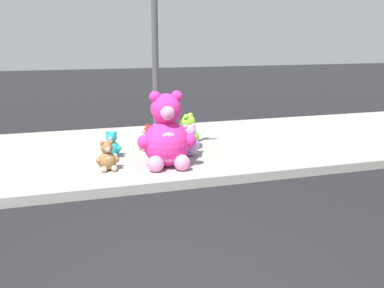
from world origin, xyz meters
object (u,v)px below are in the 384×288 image
(plush_pink_large, at_px, (167,137))
(sign_pole, at_px, (155,61))
(plush_lavender, at_px, (189,143))
(plush_brown, at_px, (107,158))
(plush_red, at_px, (149,140))
(plush_teal, at_px, (112,147))
(plush_lime, at_px, (187,135))

(plush_pink_large, bearing_deg, sign_pole, 92.45)
(sign_pole, bearing_deg, plush_lavender, -2.42)
(plush_brown, bearing_deg, plush_red, 49.93)
(plush_pink_large, distance_m, plush_teal, 1.22)
(plush_lavender, relative_size, plush_teal, 1.24)
(plush_brown, distance_m, plush_lavender, 1.60)
(plush_lavender, bearing_deg, plush_brown, -162.46)
(plush_red, bearing_deg, plush_lavender, -45.86)
(plush_teal, bearing_deg, plush_lavender, -13.59)
(plush_lime, bearing_deg, plush_brown, -148.85)
(plush_red, bearing_deg, sign_pole, -88.52)
(plush_brown, height_order, plush_lime, plush_lime)
(plush_pink_large, bearing_deg, plush_brown, 175.25)
(plush_brown, relative_size, plush_teal, 1.03)
(plush_pink_large, bearing_deg, plush_teal, 131.34)
(plush_pink_large, bearing_deg, plush_red, 91.96)
(sign_pole, height_order, plush_teal, sign_pole)
(plush_pink_large, xyz_separation_m, plush_lavender, (0.56, 0.56, -0.27))
(plush_brown, relative_size, plush_red, 0.99)
(sign_pole, bearing_deg, plush_teal, 158.37)
(plush_brown, height_order, plush_teal, plush_brown)
(plush_lavender, xyz_separation_m, plush_lime, (0.14, 0.52, 0.04))
(plush_lime, bearing_deg, plush_lavender, -104.57)
(sign_pole, relative_size, plush_teal, 6.78)
(sign_pole, relative_size, plush_brown, 6.58)
(plush_pink_large, xyz_separation_m, plush_red, (-0.04, 1.18, -0.30))
(plush_red, distance_m, plush_teal, 0.79)
(plush_red, bearing_deg, plush_lime, -7.47)
(plush_brown, distance_m, plush_red, 1.44)
(plush_lime, bearing_deg, plush_red, 172.53)
(plush_brown, xyz_separation_m, plush_lavender, (1.52, 0.48, 0.04))
(plush_pink_large, distance_m, plush_brown, 1.01)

